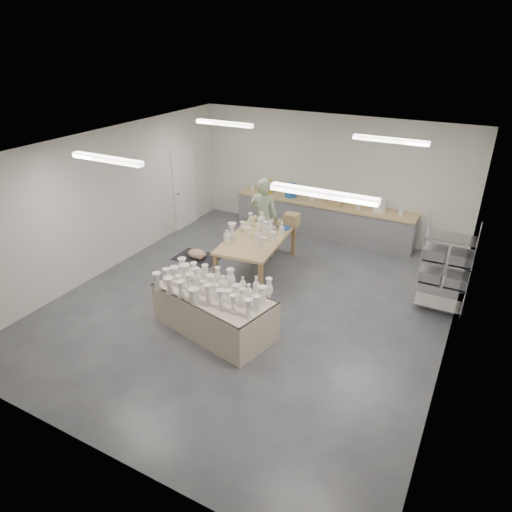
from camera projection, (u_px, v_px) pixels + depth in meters
The scene contains 9 objects.
room at pixel (250, 200), 8.09m from camera, with size 8.00×8.02×3.00m.
back_counter at pixel (322, 218), 11.58m from camera, with size 4.60×0.60×1.24m.
wire_shelf at pixel (446, 267), 8.23m from camera, with size 0.88×0.48×1.80m.
drying_table at pixel (214, 308), 7.90m from camera, with size 2.29×1.45×1.12m.
work_table at pixel (260, 234), 9.76m from camera, with size 1.33×2.32×1.17m.
rug at pixel (197, 258), 10.60m from camera, with size 1.00×0.70×0.02m, color black.
cat at pixel (197, 254), 10.53m from camera, with size 0.53×0.44×0.20m.
potter at pixel (264, 218), 10.34m from camera, with size 0.68×0.45×1.87m, color #8DA27E.
red_stool at pixel (269, 241), 10.85m from camera, with size 0.40×0.40×0.29m.
Camera 1 is at (3.61, -6.65, 4.75)m, focal length 32.00 mm.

